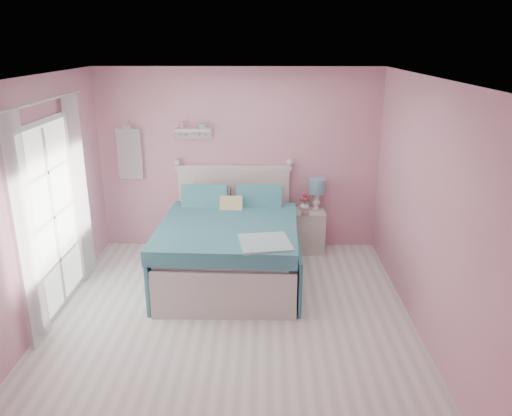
{
  "coord_description": "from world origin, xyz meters",
  "views": [
    {
      "loc": [
        0.36,
        -4.73,
        2.94
      ],
      "look_at": [
        0.26,
        1.2,
        0.93
      ],
      "focal_mm": 35.0,
      "sensor_mm": 36.0,
      "label": 1
    }
  ],
  "objects_px": {
    "table_lamp": "(317,188)",
    "nightstand": "(309,231)",
    "vase": "(304,205)",
    "teacup": "(305,212)",
    "bed": "(230,247)"
  },
  "relations": [
    {
      "from": "table_lamp",
      "to": "vase",
      "type": "xyz_separation_m",
      "value": [
        -0.17,
        -0.03,
        -0.24
      ]
    },
    {
      "from": "bed",
      "to": "vase",
      "type": "relative_size",
      "value": 14.16
    },
    {
      "from": "vase",
      "to": "teacup",
      "type": "xyz_separation_m",
      "value": [
        -0.0,
        -0.21,
        -0.04
      ]
    },
    {
      "from": "bed",
      "to": "table_lamp",
      "type": "relative_size",
      "value": 4.71
    },
    {
      "from": "bed",
      "to": "nightstand",
      "type": "relative_size",
      "value": 3.52
    },
    {
      "from": "bed",
      "to": "vase",
      "type": "xyz_separation_m",
      "value": [
        1.02,
        0.87,
        0.28
      ]
    },
    {
      "from": "bed",
      "to": "teacup",
      "type": "xyz_separation_m",
      "value": [
        1.01,
        0.67,
        0.24
      ]
    },
    {
      "from": "bed",
      "to": "teacup",
      "type": "relative_size",
      "value": 22.13
    },
    {
      "from": "bed",
      "to": "teacup",
      "type": "distance_m",
      "value": 1.24
    },
    {
      "from": "bed",
      "to": "table_lamp",
      "type": "bearing_deg",
      "value": 39.45
    },
    {
      "from": "bed",
      "to": "table_lamp",
      "type": "distance_m",
      "value": 1.58
    },
    {
      "from": "table_lamp",
      "to": "nightstand",
      "type": "bearing_deg",
      "value": -147.08
    },
    {
      "from": "bed",
      "to": "nightstand",
      "type": "xyz_separation_m",
      "value": [
        1.1,
        0.84,
        -0.1
      ]
    },
    {
      "from": "vase",
      "to": "teacup",
      "type": "bearing_deg",
      "value": -91.1
    },
    {
      "from": "table_lamp",
      "to": "teacup",
      "type": "xyz_separation_m",
      "value": [
        -0.18,
        -0.23,
        -0.28
      ]
    }
  ]
}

